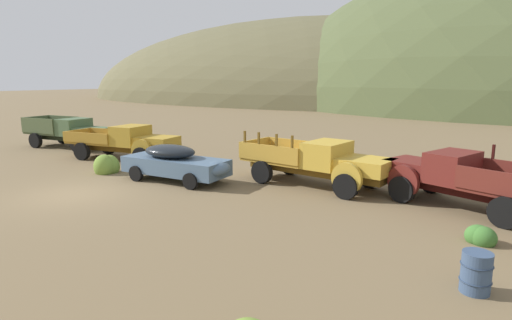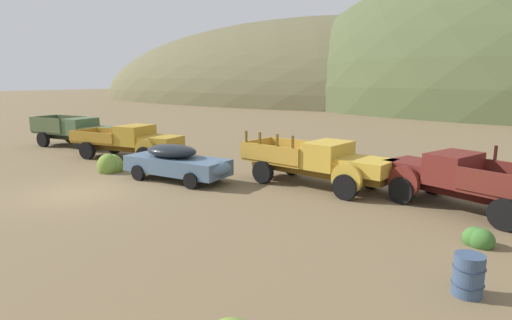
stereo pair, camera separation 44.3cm
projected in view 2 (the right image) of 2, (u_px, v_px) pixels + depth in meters
The scene contains 11 objects.
ground_plane at pixel (78, 193), 16.56m from camera, with size 300.00×300.00×0.00m, color brown.
hill_far_right at pixel (303, 101), 86.64m from camera, with size 107.09×51.86×31.97m, color brown.
truck_weathered_green at pixel (79, 132), 27.44m from camera, with size 6.29×3.00×1.91m.
truck_mustard at pixel (134, 142), 23.21m from camera, with size 6.75×3.24×1.89m.
car_chalk_blue at pixel (180, 162), 18.38m from camera, with size 5.14×2.26×1.57m.
truck_faded_yellow at pixel (325, 163), 17.20m from camera, with size 6.54×2.79×2.16m.
truck_oxblood at pixel (455, 179), 14.54m from camera, with size 5.94×3.60×2.16m.
oil_drum_spare at pixel (468, 275), 8.65m from camera, with size 0.64×0.64×0.88m.
bush_near_barrel at pixel (110, 166), 20.21m from camera, with size 1.07×1.18×1.15m.
bush_back_edge at pixel (478, 239), 11.30m from camera, with size 0.82×0.70×0.63m.
bush_between_trucks at pixel (423, 175), 18.52m from camera, with size 1.18×1.27×1.05m.
Camera 2 is at (14.98, -8.96, 4.37)m, focal length 29.82 mm.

